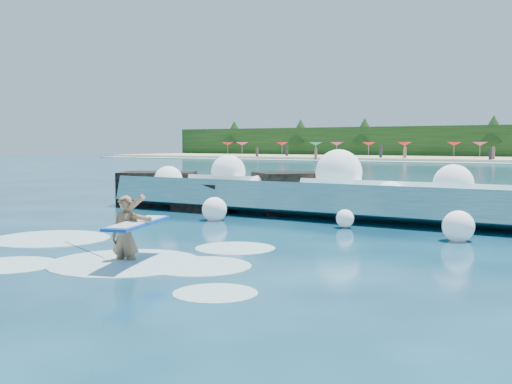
% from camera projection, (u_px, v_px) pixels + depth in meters
% --- Properties ---
extents(ground, '(200.00, 200.00, 0.00)m').
position_uv_depth(ground, '(152.00, 248.00, 14.45)').
color(ground, '#07233A').
rests_on(ground, ground).
extents(breaking_wave, '(17.47, 2.75, 1.51)m').
position_uv_depth(breaking_wave, '(352.00, 202.00, 20.01)').
color(breaking_wave, teal).
rests_on(breaking_wave, ground).
extents(rock_cluster, '(8.82, 3.52, 1.60)m').
position_uv_depth(rock_cluster, '(212.00, 194.00, 23.32)').
color(rock_cluster, black).
rests_on(rock_cluster, ground).
extents(surfer_with_board, '(1.24, 2.83, 1.61)m').
position_uv_depth(surfer_with_board, '(128.00, 234.00, 12.52)').
color(surfer_with_board, '#8F6243').
rests_on(surfer_with_board, ground).
extents(wave_spray, '(15.38, 4.35, 2.21)m').
position_uv_depth(wave_spray, '(346.00, 185.00, 20.01)').
color(wave_spray, white).
rests_on(wave_spray, ground).
extents(surf_foam, '(9.02, 5.86, 0.16)m').
position_uv_depth(surf_foam, '(108.00, 254.00, 13.70)').
color(surf_foam, silver).
rests_on(surf_foam, ground).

